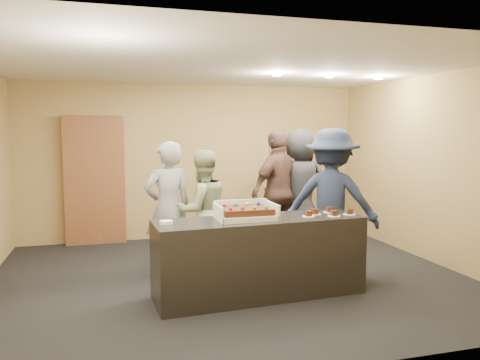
% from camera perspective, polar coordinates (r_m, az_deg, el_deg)
% --- Properties ---
extents(room, '(6.04, 6.00, 2.70)m').
position_cam_1_polar(room, '(5.92, -1.20, 0.75)').
color(room, black).
rests_on(room, ground).
extents(serving_counter, '(2.44, 0.85, 0.90)m').
position_cam_1_polar(serving_counter, '(5.44, 2.40, -9.37)').
color(serving_counter, black).
rests_on(serving_counter, floor).
extents(storage_cabinet, '(0.98, 0.15, 2.15)m').
position_cam_1_polar(storage_cabinet, '(8.16, -17.29, -0.03)').
color(storage_cabinet, brown).
rests_on(storage_cabinet, floor).
extents(cake_box, '(0.66, 0.46, 0.19)m').
position_cam_1_polar(cake_box, '(5.31, 0.65, -4.28)').
color(cake_box, white).
rests_on(cake_box, serving_counter).
extents(sheet_cake, '(0.56, 0.39, 0.11)m').
position_cam_1_polar(sheet_cake, '(5.28, 0.72, -3.76)').
color(sheet_cake, '#3C200D').
rests_on(sheet_cake, cake_box).
extents(plate_stack, '(0.14, 0.14, 0.04)m').
position_cam_1_polar(plate_stack, '(5.09, -9.00, -5.11)').
color(plate_stack, white).
rests_on(plate_stack, serving_counter).
extents(slice_a, '(0.15, 0.15, 0.07)m').
position_cam_1_polar(slice_a, '(5.50, 8.35, -4.19)').
color(slice_a, white).
rests_on(slice_a, serving_counter).
extents(slice_b, '(0.15, 0.15, 0.07)m').
position_cam_1_polar(slice_b, '(5.65, 9.12, -3.94)').
color(slice_b, white).
rests_on(slice_b, serving_counter).
extents(slice_c, '(0.15, 0.15, 0.07)m').
position_cam_1_polar(slice_c, '(5.57, 11.39, -4.13)').
color(slice_c, white).
rests_on(slice_c, serving_counter).
extents(slice_d, '(0.15, 0.15, 0.07)m').
position_cam_1_polar(slice_d, '(5.82, 10.84, -3.68)').
color(slice_d, white).
rests_on(slice_d, serving_counter).
extents(slice_e, '(0.15, 0.15, 0.07)m').
position_cam_1_polar(slice_e, '(5.72, 13.18, -3.90)').
color(slice_e, white).
rests_on(slice_e, serving_counter).
extents(person_server_grey, '(0.72, 0.55, 1.76)m').
position_cam_1_polar(person_server_grey, '(6.23, -8.76, -3.43)').
color(person_server_grey, gray).
rests_on(person_server_grey, floor).
extents(person_sage_man, '(0.93, 0.81, 1.64)m').
position_cam_1_polar(person_sage_man, '(6.35, -4.64, -3.73)').
color(person_sage_man, '#9BA57A').
rests_on(person_sage_man, floor).
extents(person_navy_man, '(1.43, 1.27, 1.93)m').
position_cam_1_polar(person_navy_man, '(6.37, 11.08, -2.50)').
color(person_navy_man, '#1F2944').
rests_on(person_navy_man, floor).
extents(person_brown_extra, '(1.21, 0.93, 1.91)m').
position_cam_1_polar(person_brown_extra, '(7.29, 4.72, -1.40)').
color(person_brown_extra, brown).
rests_on(person_brown_extra, floor).
extents(person_dark_suit, '(1.06, 0.80, 1.94)m').
position_cam_1_polar(person_dark_suit, '(7.54, 7.28, -1.09)').
color(person_dark_suit, '#252529').
rests_on(person_dark_suit, floor).
extents(ceiling_spotlights, '(1.72, 0.12, 0.03)m').
position_cam_1_polar(ceiling_spotlights, '(6.97, 10.84, 12.30)').
color(ceiling_spotlights, '#FFEAC6').
rests_on(ceiling_spotlights, ceiling).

